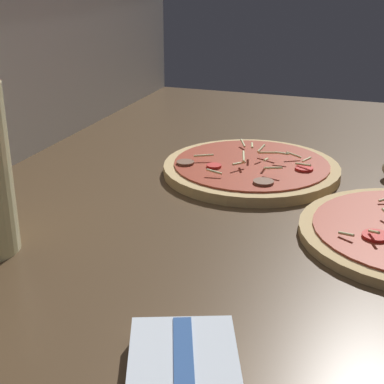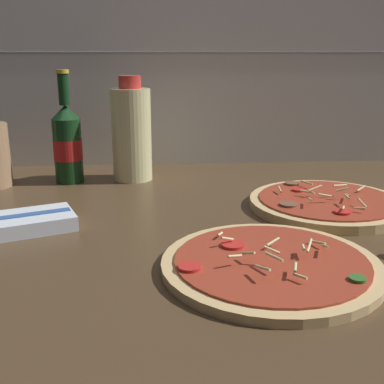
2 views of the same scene
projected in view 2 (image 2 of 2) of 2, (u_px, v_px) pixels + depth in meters
counter_slab at (219, 229)px, 81.36cm from camera, size 160.00×90.00×2.50cm
tile_backsplash at (198, 53)px, 117.01cm from camera, size 160.00×1.13×60.00cm
pizza_near at (271, 264)px, 62.88cm from camera, size 28.83×28.83×4.06cm
pizza_far at (327, 203)px, 88.00cm from camera, size 28.39×28.39×4.35cm
beer_bottle at (67, 143)px, 103.93cm from camera, size 6.17×6.17×24.12cm
oil_bottle at (132, 133)px, 105.72cm from camera, size 8.71×8.71×22.79cm
dish_towel at (26, 222)px, 77.14cm from camera, size 17.12×13.83×2.56cm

